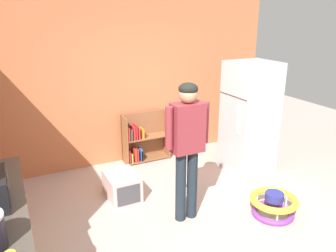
# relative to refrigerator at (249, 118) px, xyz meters

# --- Properties ---
(ground_plane) EXTENTS (12.00, 12.00, 0.00)m
(ground_plane) POSITION_rel_refrigerator_xyz_m (-1.53, -1.07, -0.89)
(ground_plane) COLOR #B49E94
(ground_plane) RESTS_ON ground
(back_wall) EXTENTS (5.20, 0.06, 2.70)m
(back_wall) POSITION_rel_refrigerator_xyz_m (-1.53, 1.26, 0.46)
(back_wall) COLOR #C16B42
(back_wall) RESTS_ON ground
(refrigerator) EXTENTS (0.73, 0.68, 1.78)m
(refrigerator) POSITION_rel_refrigerator_xyz_m (0.00, 0.00, 0.00)
(refrigerator) COLOR #B7BABF
(refrigerator) RESTS_ON ground
(bookshelf) EXTENTS (0.80, 0.28, 0.85)m
(bookshelf) POSITION_rel_refrigerator_xyz_m (-1.42, 1.07, -0.51)
(bookshelf) COLOR brown
(bookshelf) RESTS_ON ground
(standing_person) EXTENTS (0.57, 0.23, 1.74)m
(standing_person) POSITION_rel_refrigerator_xyz_m (-1.60, -0.81, 0.17)
(standing_person) COLOR #1C252E
(standing_person) RESTS_ON ground
(baby_walker) EXTENTS (0.60, 0.60, 0.32)m
(baby_walker) POSITION_rel_refrigerator_xyz_m (-0.56, -1.26, -0.73)
(baby_walker) COLOR purple
(baby_walker) RESTS_ON ground
(pet_carrier) EXTENTS (0.42, 0.55, 0.36)m
(pet_carrier) POSITION_rel_refrigerator_xyz_m (-2.16, 0.01, -0.71)
(pet_carrier) COLOR beige
(pet_carrier) RESTS_ON ground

